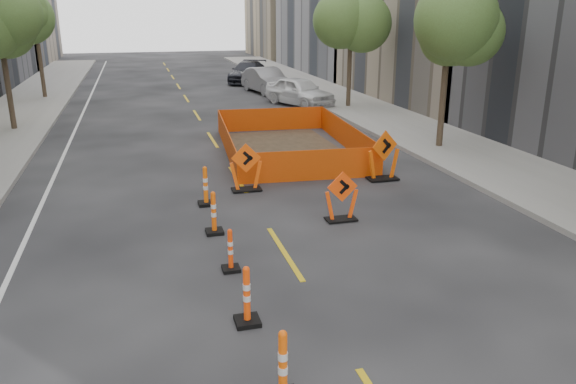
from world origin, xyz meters
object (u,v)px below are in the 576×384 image
object	(u,v)px
channelizer_5	(214,213)
parked_car_mid	(266,81)
channelizer_2	(283,367)
chevron_sign_right	(384,155)
chevron_sign_center	(342,196)
parked_car_near	(299,91)
channelizer_3	(247,295)
chevron_sign_left	(246,167)
channelizer_6	(206,186)
channelizer_4	(230,250)
parked_car_far	(248,72)

from	to	relation	value
channelizer_5	parked_car_mid	bearing A→B (deg)	74.03
channelizer_2	chevron_sign_right	xyz separation A→B (m)	(5.82, 9.59, 0.25)
chevron_sign_center	parked_car_near	world-z (taller)	parked_car_near
parked_car_near	parked_car_mid	size ratio (longest dim) A/B	0.95
channelizer_2	channelizer_3	world-z (taller)	channelizer_2
channelizer_3	channelizer_5	bearing A→B (deg)	89.69
chevron_sign_right	parked_car_near	size ratio (longest dim) A/B	0.35
chevron_sign_left	channelizer_6	bearing A→B (deg)	-134.55
chevron_sign_center	channelizer_2	bearing A→B (deg)	-114.42
channelizer_6	chevron_sign_center	bearing A→B (deg)	-33.45
chevron_sign_right	parked_car_mid	size ratio (longest dim) A/B	0.33
channelizer_3	chevron_sign_right	world-z (taller)	chevron_sign_right
channelizer_6	chevron_sign_right	xyz separation A→B (m)	(5.81, 0.96, 0.25)
channelizer_4	chevron_sign_center	xyz separation A→B (m)	(3.26, 2.17, 0.20)
chevron_sign_left	parked_car_mid	xyz separation A→B (m)	(5.31, 20.35, 0.08)
chevron_sign_center	channelizer_6	bearing A→B (deg)	148.74
channelizer_3	parked_car_mid	bearing A→B (deg)	76.36
channelizer_6	parked_car_mid	world-z (taller)	parked_car_mid
channelizer_3	parked_car_near	bearing A→B (deg)	71.64
channelizer_5	chevron_sign_left	distance (m)	3.46
chevron_sign_right	parked_car_near	world-z (taller)	chevron_sign_right
chevron_sign_center	parked_car_far	distance (m)	29.49
channelizer_4	channelizer_6	bearing A→B (deg)	89.72
parked_car_far	chevron_sign_left	bearing A→B (deg)	-77.44
channelizer_4	parked_car_near	world-z (taller)	parked_car_near
channelizer_2	parked_car_far	bearing A→B (deg)	79.59
chevron_sign_left	parked_car_far	world-z (taller)	parked_car_far
channelizer_5	parked_car_mid	world-z (taller)	parked_car_mid
chevron_sign_right	parked_car_mid	xyz separation A→B (m)	(0.85, 20.38, -0.00)
channelizer_6	chevron_sign_left	world-z (taller)	chevron_sign_left
channelizer_5	chevron_sign_center	world-z (taller)	chevron_sign_center
channelizer_2	channelizer_6	bearing A→B (deg)	89.94
channelizer_4	channelizer_6	size ratio (longest dim) A/B	0.83
parked_car_mid	parked_car_far	bearing A→B (deg)	80.70
chevron_sign_left	parked_car_mid	bearing A→B (deg)	84.32
chevron_sign_left	chevron_sign_center	xyz separation A→B (m)	(1.90, -3.14, -0.07)
channelizer_2	channelizer_6	xyz separation A→B (m)	(0.01, 8.63, -0.00)
chevron_sign_center	channelizer_5	bearing A→B (deg)	-177.53
channelizer_4	chevron_sign_right	xyz separation A→B (m)	(5.83, 5.28, 0.35)
channelizer_2	parked_car_far	distance (m)	36.39
channelizer_5	channelizer_6	size ratio (longest dim) A/B	0.96
channelizer_4	parked_car_mid	world-z (taller)	parked_car_mid
parked_car_mid	parked_car_far	xyz separation A→B (m)	(-0.09, 5.81, -0.04)
channelizer_2	parked_car_far	world-z (taller)	parked_car_far
chevron_sign_center	parked_car_near	size ratio (longest dim) A/B	0.28
channelizer_2	channelizer_5	size ratio (longest dim) A/B	1.05
parked_car_near	parked_car_far	size ratio (longest dim) A/B	0.89
parked_car_mid	parked_car_far	size ratio (longest dim) A/B	0.93
channelizer_5	chevron_sign_right	size ratio (longest dim) A/B	0.66
chevron_sign_left	parked_car_near	world-z (taller)	parked_car_near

